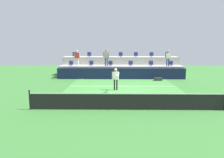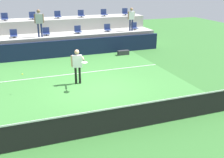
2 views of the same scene
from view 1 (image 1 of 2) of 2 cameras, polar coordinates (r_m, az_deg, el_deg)
ground_plane at (r=15.06m, az=3.20°, el=-3.83°), size 40.00×40.00×0.00m
court_inner_paint at (r=16.03m, az=3.06°, el=-2.99°), size 9.00×10.00×0.01m
court_service_line at (r=17.40m, az=2.88°, el=-1.98°), size 9.00×0.06×0.00m
tennis_net at (r=11.07m, az=4.06°, el=-6.08°), size 10.48×0.08×1.07m
sponsor_backboard at (r=20.86m, az=2.55°, el=1.45°), size 13.00×0.16×1.10m
seating_tier_lower at (r=22.13m, az=2.46°, el=2.11°), size 13.00×1.80×1.25m
seating_tier_upper at (r=23.87m, az=2.34°, el=3.68°), size 13.00×1.80×2.10m
stadium_chair_lower_far_left at (r=22.47m, az=-11.28°, el=4.20°), size 0.44×0.40×0.52m
stadium_chair_lower_left at (r=22.11m, az=-5.77°, el=4.26°), size 0.44×0.40×0.52m
stadium_chair_lower_mid_left at (r=21.97m, az=-0.42°, el=4.27°), size 0.44×0.40×0.52m
stadium_chair_lower_mid_right at (r=22.03m, az=5.17°, el=4.25°), size 0.44×0.40×0.52m
stadium_chair_lower_right at (r=22.30m, az=10.76°, el=4.18°), size 0.44×0.40×0.52m
stadium_chair_lower_far_right at (r=22.75m, az=16.00°, el=4.08°), size 0.44×0.40×0.52m
stadium_chair_upper_far_left at (r=24.16m, az=-10.38°, el=6.61°), size 0.44×0.40×0.52m
stadium_chair_upper_left at (r=23.89m, az=-6.33°, el=6.68°), size 0.44×0.40×0.52m
stadium_chair_upper_mid_left at (r=23.73m, az=-1.88°, el=6.71°), size 0.44×0.40×0.52m
stadium_chair_upper_center at (r=23.71m, az=2.42°, el=6.71°), size 0.44×0.40×0.52m
stadium_chair_upper_mid_right at (r=23.82m, az=6.64°, el=6.66°), size 0.44×0.40×0.52m
stadium_chair_upper_right at (r=24.07m, az=10.92°, el=6.58°), size 0.44×0.40×0.52m
stadium_chair_upper_far_right at (r=24.44m, az=15.03°, el=6.47°), size 0.44×0.40×0.52m
tennis_player at (r=15.70m, az=1.03°, el=0.57°), size 0.59×1.24×1.69m
spectator_in_white at (r=21.89m, az=-9.62°, el=6.16°), size 0.58×0.22×1.66m
spectator_leaning_on_rail at (r=21.54m, az=-1.61°, el=6.41°), size 0.61×0.25×1.74m
spectator_in_grey at (r=22.22m, az=15.23°, el=5.97°), size 0.58×0.24×1.64m
tennis_ball at (r=15.60m, az=-8.33°, el=-0.09°), size 0.07×0.07×0.07m
equipment_bag at (r=20.49m, az=12.64°, el=-0.05°), size 0.76×0.28×0.30m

